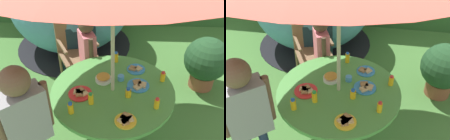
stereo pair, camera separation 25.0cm
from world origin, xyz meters
The scene contains 19 objects.
ground_plane centered at (0.00, 0.00, -0.01)m, with size 10.00×10.00×0.02m, color #477A38.
garden_table centered at (0.00, 0.00, 0.57)m, with size 1.26×1.26×0.70m.
wooden_chair centered at (-0.56, 1.03, 0.54)m, with size 0.61×0.60×0.94m.
dome_tent centered at (-0.77, 2.01, 0.79)m, with size 2.40×2.40×1.60m.
potted_plant centered at (1.23, 0.95, 0.43)m, with size 0.60×0.60×0.76m.
child_in_pink_shirt centered at (-0.36, 0.77, 0.71)m, with size 0.26×0.35×1.11m.
child_in_grey_shirt centered at (-0.68, -0.59, 0.88)m, with size 0.40×0.38×1.37m.
snack_bowl centered at (-0.11, 0.14, 0.73)m, with size 0.17×0.17×0.08m.
plate_far_right centered at (-0.32, -0.08, 0.71)m, with size 0.23×0.23×0.03m.
plate_center_front centered at (0.26, 0.07, 0.71)m, with size 0.23×0.23×0.03m.
plate_far_left centered at (0.13, -0.42, 0.71)m, with size 0.20×0.20×0.03m.
plate_mid_left centered at (0.24, 0.35, 0.71)m, with size 0.20×0.20×0.03m.
juice_bottle_near_left centered at (0.02, 0.50, 0.76)m, with size 0.05×0.05×0.13m.
juice_bottle_near_right centered at (0.16, -0.10, 0.75)m, with size 0.06×0.06×0.11m.
juice_bottle_center_back centered at (0.52, 0.17, 0.75)m, with size 0.05×0.05×0.11m.
juice_bottle_mid_right centered at (0.42, -0.24, 0.75)m, with size 0.05×0.05×0.12m.
juice_bottle_front_edge centered at (-0.37, -0.34, 0.75)m, with size 0.05×0.05×0.12m.
juice_bottle_back_edge centered at (-0.20, -0.21, 0.76)m, with size 0.05×0.05×0.13m.
cup_near centered at (0.08, 0.16, 0.72)m, with size 0.07×0.07×0.06m, color #4C99D8.
Camera 1 is at (0.09, -2.00, 2.44)m, focal length 41.66 mm.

